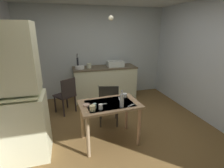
{
  "coord_description": "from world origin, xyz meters",
  "views": [
    {
      "loc": [
        -0.82,
        -2.62,
        1.93
      ],
      "look_at": [
        -0.03,
        0.27,
        0.95
      ],
      "focal_mm": 27.21,
      "sensor_mm": 36.0,
      "label": 1
    }
  ],
  "objects_px": {
    "dining_table": "(110,110)",
    "mug_dark": "(93,108)",
    "serving_bowl_wide": "(87,105)",
    "sink_basin": "(115,64)",
    "chair_by_counter": "(66,95)",
    "hand_pump": "(78,62)",
    "mixing_bowl_counter": "(80,67)",
    "chair_far_side": "(109,104)",
    "hutch_cabinet": "(14,101)",
    "glass_bottle": "(122,100)"
  },
  "relations": [
    {
      "from": "dining_table",
      "to": "mug_dark",
      "type": "relative_size",
      "value": 11.55
    },
    {
      "from": "dining_table",
      "to": "serving_bowl_wide",
      "type": "xyz_separation_m",
      "value": [
        -0.39,
        -0.01,
        0.14
      ]
    },
    {
      "from": "sink_basin",
      "to": "dining_table",
      "type": "xyz_separation_m",
      "value": [
        -0.68,
        -1.98,
        -0.38
      ]
    },
    {
      "from": "sink_basin",
      "to": "chair_by_counter",
      "type": "relative_size",
      "value": 0.51
    },
    {
      "from": "hand_pump",
      "to": "serving_bowl_wide",
      "type": "height_order",
      "value": "hand_pump"
    },
    {
      "from": "hand_pump",
      "to": "mug_dark",
      "type": "height_order",
      "value": "hand_pump"
    },
    {
      "from": "hand_pump",
      "to": "serving_bowl_wide",
      "type": "relative_size",
      "value": 3.42
    },
    {
      "from": "mixing_bowl_counter",
      "to": "chair_far_side",
      "type": "bearing_deg",
      "value": -72.61
    },
    {
      "from": "hutch_cabinet",
      "to": "chair_far_side",
      "type": "bearing_deg",
      "value": 20.21
    },
    {
      "from": "hutch_cabinet",
      "to": "glass_bottle",
      "type": "xyz_separation_m",
      "value": [
        1.56,
        -0.18,
        -0.09
      ]
    },
    {
      "from": "sink_basin",
      "to": "chair_by_counter",
      "type": "distance_m",
      "value": 1.62
    },
    {
      "from": "hand_pump",
      "to": "glass_bottle",
      "type": "height_order",
      "value": "hand_pump"
    },
    {
      "from": "dining_table",
      "to": "glass_bottle",
      "type": "bearing_deg",
      "value": -52.31
    },
    {
      "from": "sink_basin",
      "to": "chair_far_side",
      "type": "relative_size",
      "value": 0.5
    },
    {
      "from": "hand_pump",
      "to": "mug_dark",
      "type": "xyz_separation_m",
      "value": [
        0.03,
        -2.22,
        -0.3
      ]
    },
    {
      "from": "chair_far_side",
      "to": "hand_pump",
      "type": "bearing_deg",
      "value": 107.73
    },
    {
      "from": "hutch_cabinet",
      "to": "chair_by_counter",
      "type": "distance_m",
      "value": 1.58
    },
    {
      "from": "chair_far_side",
      "to": "glass_bottle",
      "type": "bearing_deg",
      "value": -87.84
    },
    {
      "from": "chair_by_counter",
      "to": "chair_far_side",
      "type": "bearing_deg",
      "value": -42.91
    },
    {
      "from": "dining_table",
      "to": "hand_pump",
      "type": "bearing_deg",
      "value": 99.81
    },
    {
      "from": "sink_basin",
      "to": "serving_bowl_wide",
      "type": "bearing_deg",
      "value": -118.13
    },
    {
      "from": "mixing_bowl_counter",
      "to": "dining_table",
      "type": "height_order",
      "value": "mixing_bowl_counter"
    },
    {
      "from": "mixing_bowl_counter",
      "to": "dining_table",
      "type": "xyz_separation_m",
      "value": [
        0.31,
        -1.93,
        -0.34
      ]
    },
    {
      "from": "mixing_bowl_counter",
      "to": "chair_far_side",
      "type": "height_order",
      "value": "mixing_bowl_counter"
    },
    {
      "from": "chair_far_side",
      "to": "mug_dark",
      "type": "bearing_deg",
      "value": -120.3
    },
    {
      "from": "mixing_bowl_counter",
      "to": "dining_table",
      "type": "relative_size",
      "value": 0.23
    },
    {
      "from": "hand_pump",
      "to": "chair_by_counter",
      "type": "height_order",
      "value": "hand_pump"
    },
    {
      "from": "glass_bottle",
      "to": "serving_bowl_wide",
      "type": "bearing_deg",
      "value": 161.04
    },
    {
      "from": "chair_far_side",
      "to": "mug_dark",
      "type": "height_order",
      "value": "chair_far_side"
    },
    {
      "from": "hutch_cabinet",
      "to": "serving_bowl_wide",
      "type": "height_order",
      "value": "hutch_cabinet"
    },
    {
      "from": "dining_table",
      "to": "chair_by_counter",
      "type": "bearing_deg",
      "value": 118.14
    },
    {
      "from": "mug_dark",
      "to": "glass_bottle",
      "type": "distance_m",
      "value": 0.47
    },
    {
      "from": "hand_pump",
      "to": "hutch_cabinet",
      "type": "bearing_deg",
      "value": -117.49
    },
    {
      "from": "chair_far_side",
      "to": "dining_table",
      "type": "bearing_deg",
      "value": -102.34
    },
    {
      "from": "sink_basin",
      "to": "chair_far_side",
      "type": "bearing_deg",
      "value": -111.3
    },
    {
      "from": "chair_far_side",
      "to": "sink_basin",
      "type": "bearing_deg",
      "value": 68.7
    },
    {
      "from": "chair_by_counter",
      "to": "glass_bottle",
      "type": "distance_m",
      "value": 1.79
    },
    {
      "from": "sink_basin",
      "to": "serving_bowl_wide",
      "type": "xyz_separation_m",
      "value": [
        -1.06,
        -1.99,
        -0.24
      ]
    },
    {
      "from": "hand_pump",
      "to": "mixing_bowl_counter",
      "type": "relative_size",
      "value": 1.67
    },
    {
      "from": "mixing_bowl_counter",
      "to": "dining_table",
      "type": "bearing_deg",
      "value": -80.86
    },
    {
      "from": "dining_table",
      "to": "sink_basin",
      "type": "bearing_deg",
      "value": 71.11
    },
    {
      "from": "mixing_bowl_counter",
      "to": "hutch_cabinet",
      "type": "bearing_deg",
      "value": -119.52
    },
    {
      "from": "mixing_bowl_counter",
      "to": "chair_by_counter",
      "type": "distance_m",
      "value": 0.88
    },
    {
      "from": "hand_pump",
      "to": "chair_by_counter",
      "type": "xyz_separation_m",
      "value": [
        -0.36,
        -0.7,
        -0.63
      ]
    },
    {
      "from": "dining_table",
      "to": "chair_by_counter",
      "type": "relative_size",
      "value": 1.2
    },
    {
      "from": "serving_bowl_wide",
      "to": "glass_bottle",
      "type": "xyz_separation_m",
      "value": [
        0.54,
        -0.18,
        0.1
      ]
    },
    {
      "from": "chair_by_counter",
      "to": "glass_bottle",
      "type": "bearing_deg",
      "value": -60.53
    },
    {
      "from": "dining_table",
      "to": "mug_dark",
      "type": "distance_m",
      "value": 0.41
    },
    {
      "from": "chair_by_counter",
      "to": "hutch_cabinet",
      "type": "bearing_deg",
      "value": -117.8
    },
    {
      "from": "mug_dark",
      "to": "serving_bowl_wide",
      "type": "bearing_deg",
      "value": 110.08
    }
  ]
}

